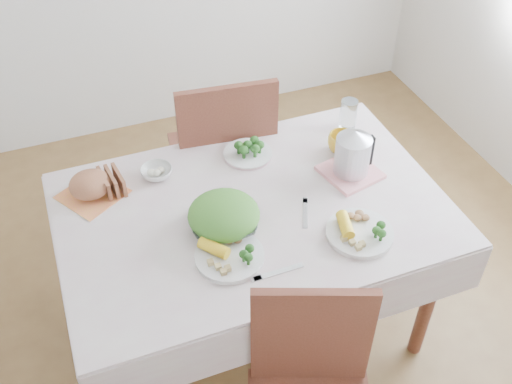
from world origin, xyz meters
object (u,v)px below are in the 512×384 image
object	(u,v)px
yellow_mug	(341,143)
chair_far	(221,162)
electric_kettle	(353,151)
dinner_plate_right	(359,233)
dining_table	(253,272)
dinner_plate_left	(229,256)
salad_bowl	(224,221)

from	to	relation	value
yellow_mug	chair_far	bearing A→B (deg)	130.96
electric_kettle	dinner_plate_right	bearing A→B (deg)	-108.01
dining_table	dinner_plate_left	size ratio (longest dim) A/B	5.56
dinner_plate_left	electric_kettle	bearing A→B (deg)	23.13
dinner_plate_left	yellow_mug	bearing A→B (deg)	32.50
dining_table	electric_kettle	xyz separation A→B (m)	(0.45, 0.05, 0.51)
dinner_plate_left	yellow_mug	distance (m)	0.77
salad_bowl	dinner_plate_right	bearing A→B (deg)	-25.60
dining_table	dinner_plate_right	xyz separation A→B (m)	(0.32, -0.28, 0.40)
dining_table	electric_kettle	bearing A→B (deg)	6.02
electric_kettle	dining_table	bearing A→B (deg)	-170.08
chair_far	dining_table	bearing A→B (deg)	89.53
chair_far	yellow_mug	size ratio (longest dim) A/B	8.94
yellow_mug	electric_kettle	bearing A→B (deg)	-101.32
dining_table	salad_bowl	distance (m)	0.44
dinner_plate_left	dining_table	bearing A→B (deg)	51.71
dining_table	dinner_plate_left	bearing A→B (deg)	-128.29
chair_far	electric_kettle	distance (m)	0.83
salad_bowl	dinner_plate_left	xyz separation A→B (m)	(-0.03, -0.16, -0.02)
chair_far	dinner_plate_left	xyz separation A→B (m)	(-0.25, -0.88, 0.31)
dining_table	dinner_plate_left	world-z (taller)	dinner_plate_left
chair_far	electric_kettle	size ratio (longest dim) A/B	5.11
dinner_plate_right	yellow_mug	distance (m)	0.51
chair_far	salad_bowl	xyz separation A→B (m)	(-0.21, -0.72, 0.33)
dinner_plate_right	yellow_mug	xyz separation A→B (m)	(0.16, 0.48, 0.03)
dining_table	dinner_plate_right	world-z (taller)	dinner_plate_right
dining_table	salad_bowl	bearing A→B (deg)	-155.79
dinner_plate_left	dinner_plate_right	distance (m)	0.49
electric_kettle	chair_far	bearing A→B (deg)	125.19
dinner_plate_left	chair_far	bearing A→B (deg)	74.24
dinner_plate_right	electric_kettle	distance (m)	0.37
dinner_plate_right	electric_kettle	bearing A→B (deg)	68.10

